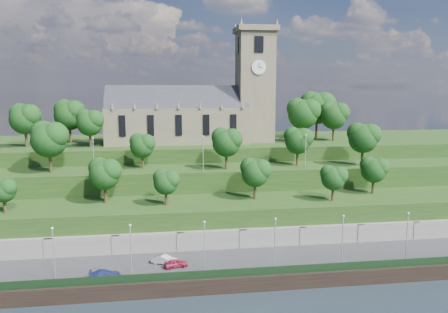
{
  "coord_description": "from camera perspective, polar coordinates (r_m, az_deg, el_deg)",
  "views": [
    {
      "loc": [
        -7.24,
        -54.92,
        27.65
      ],
      "look_at": [
        4.54,
        30.0,
        13.99
      ],
      "focal_mm": 35.0,
      "sensor_mm": 36.0,
      "label": 1
    }
  ],
  "objects": [
    {
      "name": "trees_lower",
      "position": [
        75.46,
        -0.85,
        -2.36
      ],
      "size": [
        68.31,
        8.72,
        7.82
      ],
      "color": "#312413",
      "rests_on": "embankment_lower"
    },
    {
      "name": "car_right",
      "position": [
        63.22,
        -15.28,
        -14.62
      ],
      "size": [
        4.19,
        1.8,
        1.2
      ],
      "primitive_type": "imported",
      "rotation": [
        0.0,
        0.0,
        1.6
      ],
      "color": "navy",
      "rests_on": "promenade"
    },
    {
      "name": "lamp_posts_upper",
      "position": [
        82.08,
        -2.75,
        0.84
      ],
      "size": [
        40.36,
        0.36,
        6.69
      ],
      "color": "#B2B2B7",
      "rests_on": "embankment_upper"
    },
    {
      "name": "promenade",
      "position": [
        66.89,
        -1.06,
        -14.43
      ],
      "size": [
        160.0,
        12.0,
        2.0
      ],
      "primitive_type": "cube",
      "color": "#2D2D30",
      "rests_on": "ground"
    },
    {
      "name": "trees_hilltop",
      "position": [
        101.2,
        -0.68,
        5.78
      ],
      "size": [
        75.83,
        16.6,
        11.63
      ],
      "color": "#312413",
      "rests_on": "hilltop"
    },
    {
      "name": "hilltop",
      "position": [
        107.08,
        -3.88,
        -1.81
      ],
      "size": [
        160.0,
        32.0,
        15.0
      ],
      "primitive_type": "cube",
      "color": "#1D3712",
      "rests_on": "ground"
    },
    {
      "name": "quay_wall",
      "position": [
        61.38,
        -0.36,
        -16.57
      ],
      "size": [
        160.0,
        0.5,
        2.2
      ],
      "primitive_type": "cube",
      "color": "black",
      "rests_on": "ground"
    },
    {
      "name": "trees_upper",
      "position": [
        83.94,
        -1.9,
        2.3
      ],
      "size": [
        67.05,
        8.21,
        9.6
      ],
      "color": "#312413",
      "rests_on": "embankment_upper"
    },
    {
      "name": "embankment_lower",
      "position": [
        77.0,
        -2.14,
        -8.84
      ],
      "size": [
        160.0,
        12.0,
        8.0
      ],
      "primitive_type": "cube",
      "color": "#1D3712",
      "rests_on": "ground"
    },
    {
      "name": "embankment_upper",
      "position": [
        86.97,
        -2.88,
        -5.37
      ],
      "size": [
        160.0,
        10.0,
        12.0
      ],
      "primitive_type": "cube",
      "color": "#1D3712",
      "rests_on": "ground"
    },
    {
      "name": "car_left",
      "position": [
        64.97,
        -6.27,
        -13.7
      ],
      "size": [
        3.61,
        2.02,
        1.16
      ],
      "primitive_type": "imported",
      "rotation": [
        0.0,
        0.0,
        1.77
      ],
      "color": "maroon",
      "rests_on": "promenade"
    },
    {
      "name": "fence",
      "position": [
        61.34,
        -0.44,
        -15.05
      ],
      "size": [
        160.0,
        0.1,
        1.2
      ],
      "primitive_type": "cube",
      "color": "black",
      "rests_on": "promenade"
    },
    {
      "name": "ground",
      "position": [
        61.91,
        -0.36,
        -17.47
      ],
      "size": [
        320.0,
        320.0,
        0.0
      ],
      "primitive_type": "plane",
      "color": "#1C262D",
      "rests_on": "ground"
    },
    {
      "name": "car_middle",
      "position": [
        66.26,
        -7.76,
        -13.21
      ],
      "size": [
        4.08,
        2.82,
        1.28
      ],
      "primitive_type": "imported",
      "rotation": [
        0.0,
        0.0,
        1.15
      ],
      "color": "#A4A3A8",
      "rests_on": "promenade"
    },
    {
      "name": "retaining_wall",
      "position": [
        71.83,
        -1.64,
        -11.44
      ],
      "size": [
        160.0,
        2.1,
        5.0
      ],
      "color": "slate",
      "rests_on": "ground"
    },
    {
      "name": "church",
      "position": [
        101.35,
        -3.36,
        6.14
      ],
      "size": [
        38.6,
        12.35,
        27.6
      ],
      "color": "brown",
      "rests_on": "hilltop"
    },
    {
      "name": "lamp_posts_promenade",
      "position": [
        61.46,
        -2.56,
        -11.2
      ],
      "size": [
        60.36,
        0.36,
        7.56
      ],
      "color": "#B2B2B7",
      "rests_on": "promenade"
    }
  ]
}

